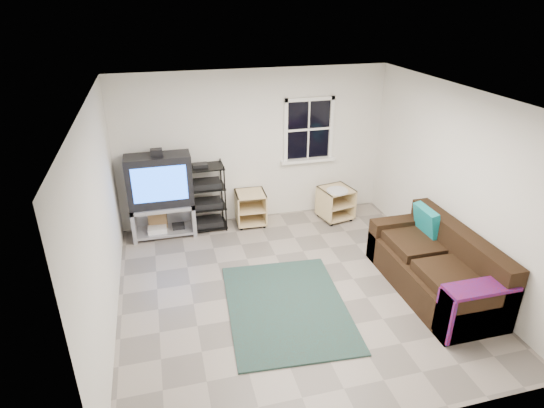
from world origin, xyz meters
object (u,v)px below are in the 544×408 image
object	(u,v)px
tv_unit	(160,189)
sofa	(436,268)
av_rack	(208,201)
side_table_right	(335,201)
side_table_left	(250,206)

from	to	relation	value
tv_unit	sofa	xyz separation A→B (m)	(3.46, -2.52, -0.48)
av_rack	side_table_right	size ratio (longest dim) A/B	1.89
av_rack	side_table_left	xyz separation A→B (m)	(0.73, 0.00, -0.19)
side_table_right	sofa	distance (m)	2.43
sofa	side_table_right	bearing A→B (deg)	102.06
side_table_left	av_rack	bearing A→B (deg)	-179.79
side_table_right	sofa	size ratio (longest dim) A/B	0.29
side_table_left	side_table_right	size ratio (longest dim) A/B	0.95
side_table_left	side_table_right	world-z (taller)	side_table_right
side_table_right	sofa	xyz separation A→B (m)	(0.51, -2.37, 0.00)
sofa	av_rack	bearing A→B (deg)	136.62
av_rack	tv_unit	bearing A→B (deg)	-176.60
side_table_right	sofa	world-z (taller)	sofa
side_table_left	sofa	size ratio (longest dim) A/B	0.28
side_table_right	side_table_left	bearing A→B (deg)	172.34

